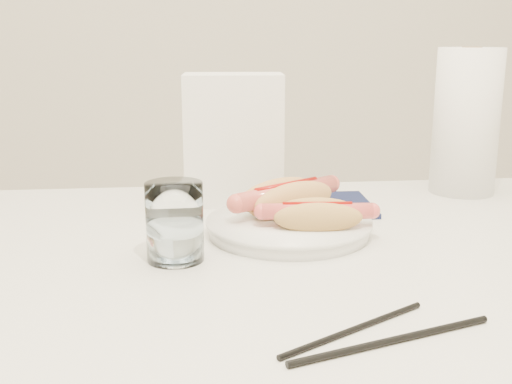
{
  "coord_description": "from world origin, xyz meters",
  "views": [
    {
      "loc": [
        -0.12,
        -0.79,
        1.04
      ],
      "look_at": [
        -0.03,
        0.06,
        0.82
      ],
      "focal_mm": 44.58,
      "sensor_mm": 36.0,
      "label": 1
    }
  ],
  "objects": [
    {
      "name": "table",
      "position": [
        0.0,
        0.0,
        0.69
      ],
      "size": [
        1.2,
        0.8,
        0.75
      ],
      "color": "white",
      "rests_on": "ground"
    },
    {
      "name": "napkin_box",
      "position": [
        -0.04,
        0.27,
        0.86
      ],
      "size": [
        0.17,
        0.1,
        0.22
      ],
      "primitive_type": "cube",
      "rotation": [
        0.0,
        0.0,
        -0.06
      ],
      "color": "white",
      "rests_on": "table"
    },
    {
      "name": "hotdog_left",
      "position": [
        0.02,
        0.12,
        0.79
      ],
      "size": [
        0.17,
        0.15,
        0.05
      ],
      "rotation": [
        0.0,
        0.0,
        0.59
      ],
      "color": "tan",
      "rests_on": "plate"
    },
    {
      "name": "plate",
      "position": [
        0.02,
        0.08,
        0.76
      ],
      "size": [
        0.3,
        0.3,
        0.02
      ],
      "primitive_type": "cylinder",
      "rotation": [
        0.0,
        0.0,
        -0.34
      ],
      "color": "white",
      "rests_on": "table"
    },
    {
      "name": "navy_napkin",
      "position": [
        0.1,
        0.22,
        0.75
      ],
      "size": [
        0.16,
        0.16,
        0.01
      ],
      "primitive_type": "cube",
      "rotation": [
        0.0,
        0.0,
        -0.03
      ],
      "color": "#12193B",
      "rests_on": "table"
    },
    {
      "name": "paper_towel_roll",
      "position": [
        0.38,
        0.3,
        0.88
      ],
      "size": [
        0.12,
        0.12,
        0.26
      ],
      "primitive_type": "cylinder",
      "rotation": [
        0.0,
        0.0,
        0.01
      ],
      "color": "white",
      "rests_on": "table"
    },
    {
      "name": "hotdog_right",
      "position": [
        0.06,
        0.04,
        0.79
      ],
      "size": [
        0.15,
        0.07,
        0.04
      ],
      "rotation": [
        0.0,
        0.0,
        -0.08
      ],
      "color": "tan",
      "rests_on": "plate"
    },
    {
      "name": "chopstick_near",
      "position": [
        0.04,
        -0.23,
        0.75
      ],
      "size": [
        0.17,
        0.1,
        0.01
      ],
      "primitive_type": "cylinder",
      "rotation": [
        0.0,
        1.57,
        0.54
      ],
      "color": "black",
      "rests_on": "table"
    },
    {
      "name": "chopstick_far",
      "position": [
        0.07,
        -0.26,
        0.75
      ],
      "size": [
        0.22,
        0.08,
        0.01
      ],
      "primitive_type": "cylinder",
      "rotation": [
        0.0,
        1.57,
        0.32
      ],
      "color": "black",
      "rests_on": "table"
    },
    {
      "name": "water_glass",
      "position": [
        -0.14,
        -0.01,
        0.8
      ],
      "size": [
        0.07,
        0.07,
        0.1
      ],
      "primitive_type": "cylinder",
      "color": "white",
      "rests_on": "table"
    }
  ]
}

